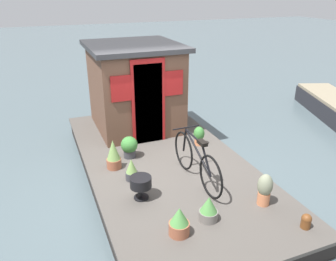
{
  "coord_description": "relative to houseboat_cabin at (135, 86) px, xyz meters",
  "views": [
    {
      "loc": [
        -5.36,
        2.05,
        3.47
      ],
      "look_at": [
        -0.2,
        0.0,
        1.08
      ],
      "focal_mm": 35.76,
      "sensor_mm": 36.0,
      "label": 1
    }
  ],
  "objects": [
    {
      "name": "potted_plant_fern",
      "position": [
        -3.78,
        0.06,
        -0.8
      ],
      "size": [
        0.27,
        0.27,
        0.38
      ],
      "color": "slate",
      "rests_on": "houseboat_deck"
    },
    {
      "name": "potted_plant_lavender",
      "position": [
        -3.76,
        -0.9,
        -0.71
      ],
      "size": [
        0.23,
        0.23,
        0.52
      ],
      "color": "#C6754C",
      "rests_on": "houseboat_deck"
    },
    {
      "name": "dinghy_boat",
      "position": [
        -0.51,
        -5.8,
        -1.08
      ],
      "size": [
        3.35,
        2.05,
        0.56
      ],
      "color": "#232328",
      "rests_on": "ground_plane"
    },
    {
      "name": "potted_plant_geranium",
      "position": [
        -3.9,
        0.57,
        -0.78
      ],
      "size": [
        0.29,
        0.29,
        0.42
      ],
      "color": "#935138",
      "rests_on": "houseboat_deck"
    },
    {
      "name": "charcoal_grill",
      "position": [
        -2.91,
        0.8,
        -0.71
      ],
      "size": [
        0.34,
        0.34,
        0.38
      ],
      "color": "black",
      "rests_on": "houseboat_deck"
    },
    {
      "name": "houseboat_deck",
      "position": [
        -1.86,
        0.0,
        -1.17
      ],
      "size": [
        5.94,
        2.93,
        0.38
      ],
      "color": "#4C4742",
      "rests_on": "ground_plane"
    },
    {
      "name": "ground_plane",
      "position": [
        -1.86,
        0.0,
        -1.36
      ],
      "size": [
        60.0,
        60.0,
        0.0
      ],
      "primitive_type": "plane",
      "color": "#4C5B60"
    },
    {
      "name": "potted_plant_thyme",
      "position": [
        -1.8,
        0.97,
        -0.72
      ],
      "size": [
        0.27,
        0.27,
        0.56
      ],
      "color": "#935138",
      "rests_on": "houseboat_deck"
    },
    {
      "name": "houseboat_cabin",
      "position": [
        0.0,
        0.0,
        0.0
      ],
      "size": [
        2.12,
        2.02,
        1.95
      ],
      "color": "brown",
      "rests_on": "houseboat_deck"
    },
    {
      "name": "potted_plant_succulent",
      "position": [
        -2.32,
        0.78,
        -0.79
      ],
      "size": [
        0.22,
        0.22,
        0.4
      ],
      "color": "#38383D",
      "rests_on": "houseboat_deck"
    },
    {
      "name": "bicycle",
      "position": [
        -2.77,
        -0.23,
        -0.59
      ],
      "size": [
        1.7,
        0.5,
        0.85
      ],
      "color": "black",
      "rests_on": "houseboat_deck"
    },
    {
      "name": "potted_plant_mint",
      "position": [
        -1.49,
        0.59,
        -0.75
      ],
      "size": [
        0.33,
        0.33,
        0.43
      ],
      "color": "#38383D",
      "rests_on": "houseboat_deck"
    },
    {
      "name": "mooring_bollard",
      "position": [
        -4.44,
        -1.11,
        -0.87
      ],
      "size": [
        0.14,
        0.14,
        0.22
      ],
      "color": "brown",
      "rests_on": "houseboat_deck"
    },
    {
      "name": "potted_plant_basil",
      "position": [
        -1.49,
        -0.93,
        -0.77
      ],
      "size": [
        0.23,
        0.23,
        0.41
      ],
      "color": "#C6754C",
      "rests_on": "houseboat_deck"
    }
  ]
}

